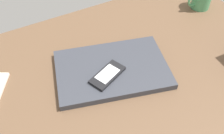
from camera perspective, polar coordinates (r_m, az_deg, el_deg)
desk_surface at (r=74.26cm, az=0.66°, el=-5.14°), size 120.00×80.00×3.00cm
laptop_closed at (r=76.12cm, az=0.00°, el=-0.51°), size 37.67×29.71×2.00cm
cell_phone_on_laptop at (r=72.66cm, az=-1.03°, el=-1.78°), size 12.09×9.05×1.03cm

